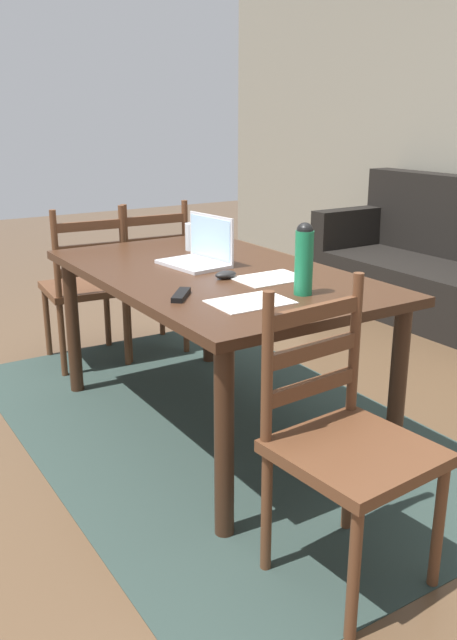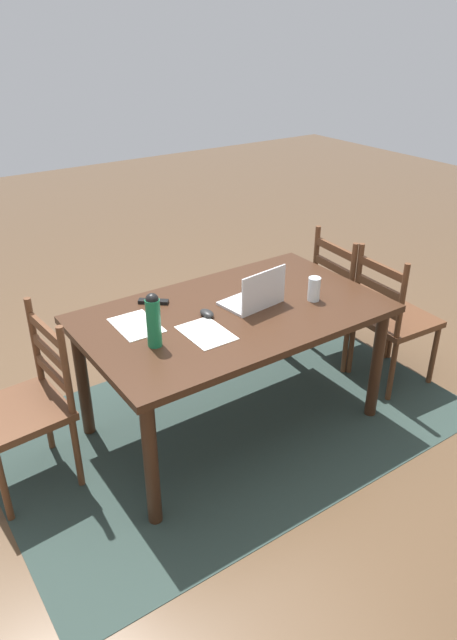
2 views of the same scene
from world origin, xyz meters
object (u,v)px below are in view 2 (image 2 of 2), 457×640
(chair_left_near, at_px, (348,297))
(laptop, at_px, (256,296))
(tv_remote, at_px, (153,301))
(drinking_glass, at_px, (314,289))
(chair_right_near, at_px, (27,407))
(dining_table, at_px, (233,325))
(water_bottle, at_px, (153,319))
(chair_left_far, at_px, (392,319))
(computer_mouse, at_px, (207,313))

(chair_left_near, distance_m, laptop, 1.07)
(laptop, height_order, tv_remote, laptop)
(drinking_glass, bearing_deg, chair_right_near, -12.40)
(dining_table, relative_size, water_bottle, 5.92)
(water_bottle, bearing_deg, drinking_glass, 176.61)
(chair_left_far, distance_m, chair_right_near, 2.28)
(laptop, bearing_deg, drinking_glass, 157.89)
(chair_left_near, bearing_deg, laptop, 12.62)
(chair_left_near, bearing_deg, chair_left_far, 89.99)
(computer_mouse, bearing_deg, drinking_glass, 163.12)
(drinking_glass, bearing_deg, dining_table, -17.71)
(laptop, xyz_separation_m, drinking_glass, (-0.32, 0.13, 0.01))
(water_bottle, relative_size, computer_mouse, 2.83)
(chair_left_far, height_order, tv_remote, chair_left_far)
(drinking_glass, bearing_deg, water_bottle, -3.39)
(computer_mouse, bearing_deg, water_bottle, 16.67)
(chair_right_near, relative_size, water_bottle, 3.36)
(chair_left_far, xyz_separation_m, water_bottle, (1.66, -0.11, 0.45))
(laptop, bearing_deg, computer_mouse, -9.43)
(water_bottle, relative_size, drinking_glass, 2.05)
(dining_table, xyz_separation_m, chair_right_near, (1.12, -0.20, -0.21))
(laptop, bearing_deg, dining_table, -7.19)
(chair_left_far, bearing_deg, drinking_glass, -4.30)
(chair_right_near, xyz_separation_m, computer_mouse, (-0.97, 0.17, 0.32))
(computer_mouse, bearing_deg, chair_left_far, 169.23)
(chair_right_near, bearing_deg, chair_left_near, -179.99)
(chair_right_near, bearing_deg, computer_mouse, 170.04)
(computer_mouse, bearing_deg, chair_left_near, -173.05)
(drinking_glass, bearing_deg, chair_left_near, -152.47)
(chair_left_far, xyz_separation_m, drinking_glass, (0.67, -0.05, 0.37))
(dining_table, height_order, chair_right_near, chair_right_near)
(chair_left_near, bearing_deg, computer_mouse, 7.64)
(chair_left_near, xyz_separation_m, tv_remote, (1.44, -0.13, 0.31))
(laptop, relative_size, computer_mouse, 3.44)
(water_bottle, bearing_deg, tv_remote, -116.95)
(dining_table, relative_size, chair_left_near, 1.76)
(chair_left_far, relative_size, chair_right_near, 1.00)
(chair_left_near, bearing_deg, dining_table, 10.19)
(chair_right_near, bearing_deg, water_bottle, 154.03)
(dining_table, xyz_separation_m, tv_remote, (0.32, -0.34, 0.10))
(water_bottle, xyz_separation_m, tv_remote, (-0.22, -0.42, -0.14))
(laptop, height_order, drinking_glass, laptop)
(water_bottle, xyz_separation_m, drinking_glass, (-0.99, 0.06, -0.08))
(laptop, relative_size, tv_remote, 2.02)
(dining_table, bearing_deg, tv_remote, -46.84)
(chair_right_near, bearing_deg, dining_table, 169.83)
(dining_table, height_order, tv_remote, tv_remote)
(chair_left_near, relative_size, chair_left_far, 1.00)
(chair_left_near, bearing_deg, chair_right_near, 0.01)
(laptop, distance_m, drinking_glass, 0.34)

